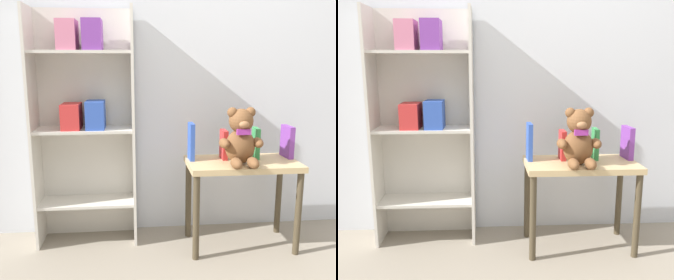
{
  "view_description": "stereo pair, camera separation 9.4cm",
  "coord_description": "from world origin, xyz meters",
  "views": [
    {
      "loc": [
        -0.52,
        -1.21,
        1.17
      ],
      "look_at": [
        -0.3,
        1.03,
        0.7
      ],
      "focal_mm": 40.0,
      "sensor_mm": 36.0,
      "label": 1
    },
    {
      "loc": [
        -0.42,
        -1.22,
        1.17
      ],
      "look_at": [
        -0.3,
        1.03,
        0.7
      ],
      "focal_mm": 40.0,
      "sensor_mm": 36.0,
      "label": 2
    }
  ],
  "objects": [
    {
      "name": "wall_back",
      "position": [
        0.0,
        1.33,
        1.25
      ],
      "size": [
        4.8,
        0.06,
        2.5
      ],
      "color": "silver",
      "rests_on": "ground_plane"
    },
    {
      "name": "display_table",
      "position": [
        0.17,
        0.98,
        0.47
      ],
      "size": [
        0.69,
        0.37,
        0.56
      ],
      "color": "tan",
      "rests_on": "ground_plane"
    },
    {
      "name": "book_standing_red",
      "position": [
        0.06,
        1.05,
        0.66
      ],
      "size": [
        0.03,
        0.11,
        0.18
      ],
      "primitive_type": "cube",
      "rotation": [
        0.0,
        0.0,
        -0.01
      ],
      "color": "red",
      "rests_on": "display_table"
    },
    {
      "name": "bookshelf_side",
      "position": [
        -0.81,
        1.19,
        0.84
      ],
      "size": [
        0.63,
        0.26,
        1.5
      ],
      "color": "beige",
      "rests_on": "ground_plane"
    },
    {
      "name": "book_standing_purple",
      "position": [
        0.48,
        1.05,
        0.67
      ],
      "size": [
        0.04,
        0.14,
        0.2
      ],
      "primitive_type": "cube",
      "rotation": [
        0.0,
        0.0,
        0.05
      ],
      "color": "purple",
      "rests_on": "display_table"
    },
    {
      "name": "teddy_bear",
      "position": [
        0.13,
        0.91,
        0.72
      ],
      "size": [
        0.26,
        0.24,
        0.34
      ],
      "color": "brown",
      "rests_on": "display_table"
    },
    {
      "name": "book_standing_green",
      "position": [
        0.27,
        1.05,
        0.66
      ],
      "size": [
        0.03,
        0.11,
        0.2
      ],
      "primitive_type": "cube",
      "rotation": [
        0.0,
        0.0,
        -0.03
      ],
      "color": "#33934C",
      "rests_on": "display_table"
    },
    {
      "name": "book_standing_blue",
      "position": [
        -0.15,
        1.05,
        0.68
      ],
      "size": [
        0.03,
        0.1,
        0.23
      ],
      "primitive_type": "cube",
      "rotation": [
        0.0,
        0.0,
        0.03
      ],
      "color": "#2D51B7",
      "rests_on": "display_table"
    }
  ]
}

